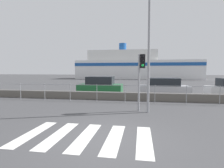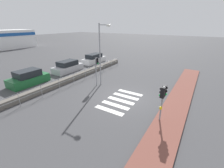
{
  "view_description": "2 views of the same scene",
  "coord_description": "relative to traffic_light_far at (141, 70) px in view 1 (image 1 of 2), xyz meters",
  "views": [
    {
      "loc": [
        1.0,
        -5.1,
        2.06
      ],
      "look_at": [
        -0.18,
        2.0,
        1.5
      ],
      "focal_mm": 28.0,
      "sensor_mm": 36.0,
      "label": 1
    },
    {
      "loc": [
        -10.46,
        -5.24,
        5.96
      ],
      "look_at": [
        -0.47,
        1.0,
        1.2
      ],
      "focal_mm": 24.0,
      "sensor_mm": 36.0,
      "label": 2
    }
  ],
  "objects": [
    {
      "name": "crosswalk",
      "position": [
        -1.69,
        -3.73,
        -2.09
      ],
      "size": [
        4.05,
        2.4,
        0.01
      ],
      "color": "silver",
      "rests_on": "ground_plane"
    },
    {
      "name": "seawall",
      "position": [
        -1.01,
        3.24,
        -1.83
      ],
      "size": [
        20.9,
        0.55,
        0.53
      ],
      "color": "#605B54",
      "rests_on": "ground_plane"
    },
    {
      "name": "streetlamp",
      "position": [
        0.35,
        -0.44,
        1.65
      ],
      "size": [
        0.32,
        1.29,
        6.01
      ],
      "color": "gray",
      "rests_on": "ground_plane"
    },
    {
      "name": "parked_car_silver",
      "position": [
        1.85,
        6.33,
        -1.49
      ],
      "size": [
        4.17,
        1.82,
        1.43
      ],
      "color": "#BCBCC1",
      "rests_on": "ground_plane"
    },
    {
      "name": "ground_plane",
      "position": [
        -1.01,
        -3.73,
        -2.1
      ],
      "size": [
        160.0,
        160.0,
        0.0
      ],
      "primitive_type": "plane",
      "color": "#424244"
    },
    {
      "name": "ferry_boat",
      "position": [
        -1.73,
        34.85,
        0.86
      ],
      "size": [
        29.75,
        6.44,
        8.77
      ],
      "color": "white",
      "rests_on": "ground_plane"
    },
    {
      "name": "parked_car_green",
      "position": [
        -3.58,
        6.33,
        -1.45
      ],
      "size": [
        3.87,
        1.88,
        1.52
      ],
      "color": "#1E6633",
      "rests_on": "ground_plane"
    },
    {
      "name": "traffic_light_far",
      "position": [
        0.0,
        0.0,
        0.0
      ],
      "size": [
        0.34,
        0.32,
        2.86
      ],
      "color": "gray",
      "rests_on": "ground_plane"
    },
    {
      "name": "harbor_fence",
      "position": [
        -1.01,
        2.36,
        -1.34
      ],
      "size": [
        18.85,
        0.04,
        1.16
      ],
      "color": "gray",
      "rests_on": "ground_plane"
    }
  ]
}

